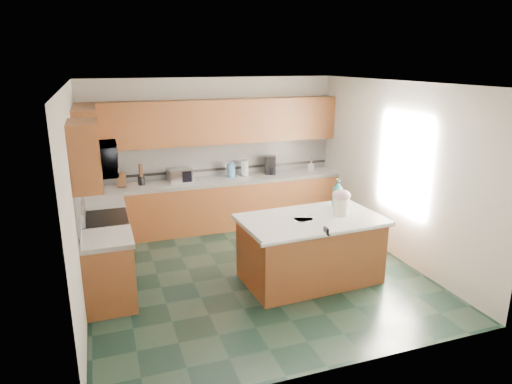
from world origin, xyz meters
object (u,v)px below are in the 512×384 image
coffee_maker (271,165)px  island_base (310,251)px  toaster_oven (180,175)px  treat_jar (341,206)px  knife_block (122,180)px  soap_bottle_island (338,193)px  island_top (311,220)px

coffee_maker → island_base: bearing=-76.6°
toaster_oven → coffee_maker: 1.72m
treat_jar → toaster_oven: (-1.79, 2.49, -0.00)m
knife_block → toaster_oven: 0.99m
treat_jar → coffee_maker: size_ratio=0.72×
soap_bottle_island → toaster_oven: size_ratio=1.05×
knife_block → coffee_maker: (2.71, 0.03, 0.04)m
island_top → coffee_maker: bearing=78.5°
treat_jar → knife_block: size_ratio=0.97×
toaster_oven → island_top: bearing=-68.6°
toaster_oven → soap_bottle_island: bearing=-56.0°
island_base → knife_block: bearing=130.1°
knife_block → coffee_maker: 2.71m
soap_bottle_island → toaster_oven: 2.91m
coffee_maker → knife_block: bearing=-157.5°
coffee_maker → island_top: bearing=-76.6°
knife_block → coffee_maker: coffee_maker is taller
treat_jar → coffee_maker: coffee_maker is taller
coffee_maker → treat_jar: bearing=-66.5°
treat_jar → coffee_maker: 2.52m
island_top → toaster_oven: (-1.34, 2.49, 0.15)m
island_top → treat_jar: size_ratio=7.91×
toaster_oven → coffee_maker: (1.72, 0.03, 0.05)m
soap_bottle_island → toaster_oven: soap_bottle_island is taller
treat_jar → knife_block: (-2.78, 2.49, 0.00)m
island_base → island_top: 0.46m
treat_jar → knife_block: 3.73m
island_base → treat_jar: 0.76m
island_base → treat_jar: bearing=-3.4°
treat_jar → toaster_oven: bearing=111.1°
island_base → soap_bottle_island: size_ratio=4.30×
knife_block → toaster_oven: bearing=5.4°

